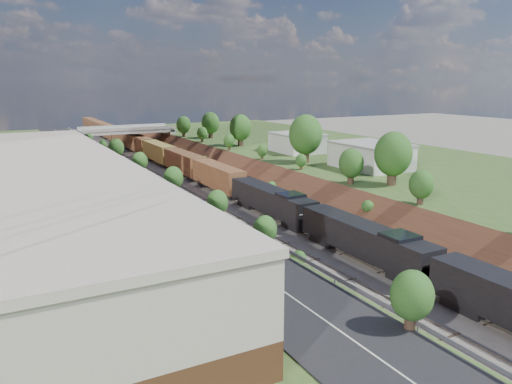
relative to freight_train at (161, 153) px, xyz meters
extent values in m
cube|color=#2E5322|center=(30.40, -41.41, -0.26)|extent=(44.00, 180.00, 5.00)
cube|color=brown|center=(-13.60, -41.41, -2.76)|extent=(10.00, 180.00, 10.00)
cube|color=brown|center=(8.40, -41.41, -2.76)|extent=(10.00, 180.00, 10.00)
cube|color=gray|center=(-5.20, -41.41, -2.67)|extent=(1.58, 180.00, 0.18)
cube|color=gray|center=(0.00, -41.41, -2.67)|extent=(1.58, 180.00, 0.18)
cube|color=black|center=(-18.10, -41.41, 2.29)|extent=(8.00, 180.00, 0.10)
cube|color=#99999E|center=(-14.00, -41.41, 2.79)|extent=(0.06, 171.00, 0.30)
cube|color=brown|center=(-30.60, -63.41, 3.34)|extent=(14.00, 62.00, 2.20)
cube|color=beige|center=(-30.60, -63.41, 6.59)|extent=(14.00, 62.00, 4.30)
cube|color=beige|center=(-30.60, -63.41, 8.99)|extent=(14.30, 62.30, 0.50)
cube|color=gray|center=(-14.10, 20.59, 0.34)|extent=(1.50, 8.00, 6.20)
cube|color=gray|center=(8.90, 20.59, 0.34)|extent=(1.50, 8.00, 6.20)
cube|color=gray|center=(-2.60, 20.59, 3.44)|extent=(24.00, 8.00, 1.00)
cube|color=gray|center=(-2.60, 16.59, 4.24)|extent=(24.00, 0.30, 0.80)
cube|color=gray|center=(-2.60, 24.59, 4.24)|extent=(24.00, 0.30, 0.80)
cube|color=silver|center=(20.90, -49.41, 4.24)|extent=(9.00, 12.00, 4.00)
cube|color=silver|center=(20.40, -27.41, 4.04)|extent=(8.00, 10.00, 3.60)
cylinder|color=#473323|center=(14.40, -61.41, 3.55)|extent=(1.30, 1.30, 2.62)
ellipsoid|color=#23571E|center=(14.40, -61.41, 6.70)|extent=(5.25, 5.25, 6.30)
cylinder|color=#473323|center=(-14.40, -81.41, 2.85)|extent=(0.66, 0.66, 1.22)
ellipsoid|color=#23571E|center=(-14.40, -81.41, 4.32)|extent=(2.45, 2.45, 2.94)
cube|color=black|center=(0.00, -72.83, -0.23)|extent=(3.26, 19.57, 3.27)
cube|color=black|center=(0.00, -52.26, -0.23)|extent=(3.26, 19.57, 3.27)
cube|color=brown|center=(0.00, 27.77, 0.09)|extent=(3.26, 138.48, 3.91)
camera|label=1|loc=(-35.26, -113.29, 16.94)|focal=35.00mm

